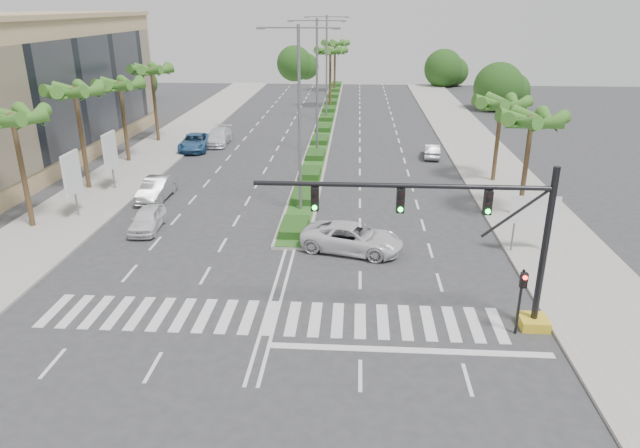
{
  "coord_description": "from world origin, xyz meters",
  "views": [
    {
      "loc": [
        3.65,
        -22.08,
        13.11
      ],
      "look_at": [
        1.95,
        4.03,
        3.0
      ],
      "focal_mm": 32.0,
      "sensor_mm": 36.0,
      "label": 1
    }
  ],
  "objects_px": {
    "car_parked_b": "(157,189)",
    "car_parked_c": "(195,142)",
    "car_right": "(432,151)",
    "car_parked_d": "(218,137)",
    "car_crossing": "(352,238)",
    "car_parked_a": "(147,219)"
  },
  "relations": [
    {
      "from": "car_parked_d",
      "to": "car_right",
      "type": "distance_m",
      "value": 21.06
    },
    {
      "from": "car_parked_c",
      "to": "car_parked_a",
      "type": "bearing_deg",
      "value": -87.55
    },
    {
      "from": "car_parked_b",
      "to": "car_crossing",
      "type": "xyz_separation_m",
      "value": [
        14.11,
        -8.37,
        0.02
      ]
    },
    {
      "from": "car_parked_b",
      "to": "car_right",
      "type": "height_order",
      "value": "car_parked_b"
    },
    {
      "from": "car_right",
      "to": "car_parked_d",
      "type": "bearing_deg",
      "value": -5.32
    },
    {
      "from": "car_parked_c",
      "to": "car_right",
      "type": "relative_size",
      "value": 1.41
    },
    {
      "from": "car_parked_d",
      "to": "car_crossing",
      "type": "bearing_deg",
      "value": -62.89
    },
    {
      "from": "car_right",
      "to": "car_parked_c",
      "type": "bearing_deg",
      "value": 1.88
    },
    {
      "from": "car_parked_b",
      "to": "car_parked_d",
      "type": "distance_m",
      "value": 17.26
    },
    {
      "from": "car_parked_b",
      "to": "car_parked_c",
      "type": "distance_m",
      "value": 14.77
    },
    {
      "from": "car_parked_a",
      "to": "car_parked_b",
      "type": "bearing_deg",
      "value": 99.07
    },
    {
      "from": "car_parked_c",
      "to": "car_crossing",
      "type": "distance_m",
      "value": 27.72
    },
    {
      "from": "car_parked_d",
      "to": "car_crossing",
      "type": "relative_size",
      "value": 0.93
    },
    {
      "from": "car_parked_c",
      "to": "car_right",
      "type": "xyz_separation_m",
      "value": [
        22.36,
        -1.39,
        -0.12
      ]
    },
    {
      "from": "car_parked_d",
      "to": "car_parked_b",
      "type": "bearing_deg",
      "value": -92.42
    },
    {
      "from": "car_parked_d",
      "to": "car_right",
      "type": "xyz_separation_m",
      "value": [
        20.69,
        -3.93,
        -0.13
      ]
    },
    {
      "from": "car_parked_a",
      "to": "car_right",
      "type": "distance_m",
      "value": 27.56
    },
    {
      "from": "car_parked_b",
      "to": "car_parked_d",
      "type": "bearing_deg",
      "value": 89.35
    },
    {
      "from": "car_parked_c",
      "to": "car_right",
      "type": "height_order",
      "value": "car_parked_c"
    },
    {
      "from": "car_parked_d",
      "to": "car_right",
      "type": "height_order",
      "value": "car_parked_d"
    },
    {
      "from": "car_parked_d",
      "to": "car_crossing",
      "type": "xyz_separation_m",
      "value": [
        13.68,
        -25.63,
        0.02
      ]
    },
    {
      "from": "car_parked_b",
      "to": "car_right",
      "type": "bearing_deg",
      "value": 33.04
    }
  ]
}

